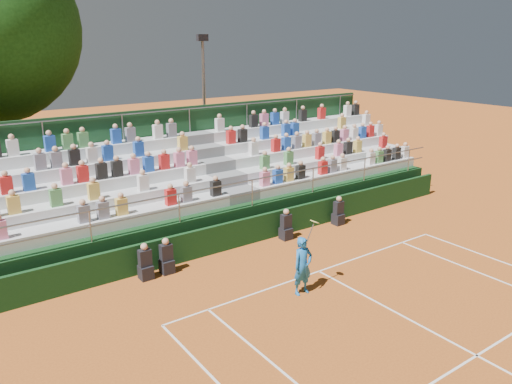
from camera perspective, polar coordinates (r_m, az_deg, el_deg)
ground at (r=16.35m, az=7.21°, el=-8.99°), size 90.00×90.00×0.00m
courtside_wall at (r=18.42m, az=0.54°, el=-4.09°), size 20.00×0.15×1.00m
line_officials at (r=17.50m, az=-1.52°, el=-5.35°), size 8.65×0.40×1.19m
grandstand at (r=20.79m, az=-4.70°, el=0.06°), size 20.00×5.20×4.40m
tennis_player at (r=14.63m, az=5.37°, el=-8.39°), size 0.85×0.43×2.22m
floodlight_mast at (r=27.69m, az=-5.96°, el=11.19°), size 0.60×0.25×7.41m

